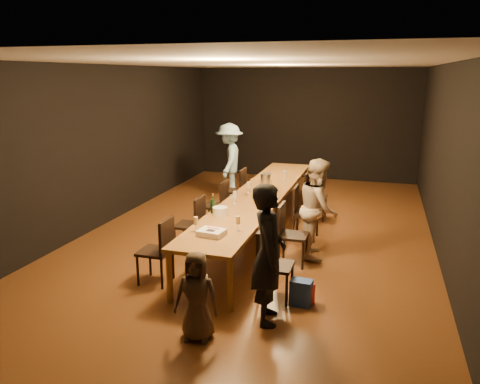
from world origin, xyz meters
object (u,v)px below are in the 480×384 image
(man_blue, at_px, (229,160))
(ice_bucket, at_px, (266,179))
(chair_right_0, at_px, (276,265))
(chair_left_3, at_px, (234,190))
(chair_left_1, at_px, (189,224))
(table, at_px, (259,196))
(champagne_bottle, at_px, (213,203))
(woman_tan, at_px, (318,208))
(plate_stack, at_px, (220,211))
(chair_right_2, at_px, (306,213))
(chair_right_1, at_px, (293,235))
(woman_birthday, at_px, (268,254))
(chair_left_2, at_px, (215,205))
(birthday_cake, at_px, (212,233))
(child, at_px, (197,296))
(chair_right_3, at_px, (316,196))
(chair_left_0, at_px, (155,250))

(man_blue, height_order, ice_bucket, man_blue)
(chair_right_0, relative_size, chair_left_3, 1.00)
(chair_left_1, bearing_deg, chair_left_3, 0.00)
(table, relative_size, champagne_bottle, 19.51)
(chair_left_1, bearing_deg, woman_tan, -77.20)
(ice_bucket, bearing_deg, plate_stack, -94.65)
(chair_right_0, xyz_separation_m, chair_right_2, (0.00, 2.40, 0.00))
(chair_right_2, bearing_deg, chair_right_1, -0.00)
(chair_right_2, relative_size, woman_birthday, 0.56)
(ice_bucket, bearing_deg, chair_right_2, -38.00)
(chair_right_0, height_order, champagne_bottle, champagne_bottle)
(chair_left_1, bearing_deg, ice_bucket, -22.53)
(chair_left_2, bearing_deg, chair_right_0, -144.69)
(man_blue, bearing_deg, birthday_cake, 4.41)
(child, height_order, plate_stack, child)
(child, relative_size, birthday_cake, 2.69)
(chair_left_2, bearing_deg, child, -163.01)
(chair_right_1, bearing_deg, chair_right_3, 180.00)
(chair_right_1, distance_m, woman_birthday, 1.80)
(child, bearing_deg, table, 87.49)
(plate_stack, bearing_deg, woman_birthday, -53.64)
(chair_left_1, relative_size, birthday_cake, 2.50)
(table, relative_size, woman_tan, 3.83)
(child, xyz_separation_m, plate_stack, (-0.47, 2.12, 0.31))
(chair_left_1, relative_size, child, 0.93)
(chair_right_0, distance_m, birthday_cake, 0.95)
(man_blue, relative_size, birthday_cake, 4.63)
(chair_left_3, distance_m, child, 4.89)
(chair_right_0, relative_size, chair_left_2, 1.00)
(chair_left_1, distance_m, chair_left_3, 2.40)
(man_blue, bearing_deg, child, 3.86)
(chair_left_0, height_order, woman_birthday, woman_birthday)
(chair_left_0, relative_size, chair_left_1, 1.00)
(chair_left_2, distance_m, birthday_cake, 2.50)
(chair_right_2, bearing_deg, woman_birthday, 0.64)
(chair_left_3, distance_m, woman_birthday, 4.52)
(chair_right_0, relative_size, chair_right_1, 1.00)
(chair_left_1, xyz_separation_m, child, (1.09, -2.36, 0.04))
(ice_bucket, bearing_deg, woman_birthday, -75.63)
(chair_left_0, distance_m, chair_left_1, 1.20)
(woman_birthday, bearing_deg, chair_left_3, 8.36)
(chair_right_2, height_order, chair_right_3, same)
(chair_right_0, distance_m, chair_left_2, 2.94)
(chair_left_1, bearing_deg, champagne_bottle, -109.52)
(table, relative_size, birthday_cake, 16.13)
(chair_left_2, height_order, chair_left_3, same)
(chair_left_3, bearing_deg, plate_stack, -166.88)
(woman_birthday, bearing_deg, table, 2.36)
(plate_stack, bearing_deg, chair_left_3, 103.12)
(chair_right_0, relative_size, chair_left_1, 1.00)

